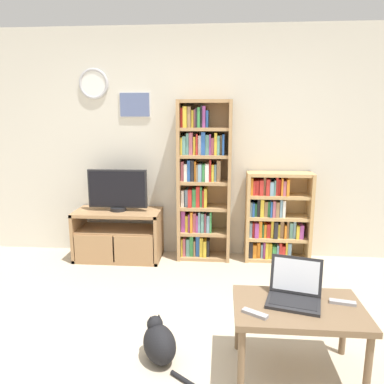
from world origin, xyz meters
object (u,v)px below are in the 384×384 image
object	(u,v)px
television	(118,190)
laptop	(295,291)
remote_near_laptop	(343,302)
cat	(159,343)
remote_far_from_laptop	(255,314)
bookshelf_tall	(201,181)
bookshelf_short	(274,218)
coffee_table	(298,314)
tv_stand	(118,235)

from	to	relation	value
television	laptop	world-z (taller)	television
remote_near_laptop	cat	size ratio (longest dim) A/B	0.36
laptop	remote_far_from_laptop	distance (m)	0.34
bookshelf_tall	bookshelf_short	xyz separation A→B (m)	(0.83, 0.01, -0.42)
television	coffee_table	xyz separation A→B (m)	(1.66, -1.84, -0.40)
coffee_table	cat	bearing A→B (deg)	177.23
television	remote_far_from_laptop	xyz separation A→B (m)	(1.38, -1.97, -0.33)
remote_near_laptop	cat	world-z (taller)	remote_near_laptop
television	laptop	xyz separation A→B (m)	(1.65, -1.77, -0.28)
television	remote_near_laptop	size ratio (longest dim) A/B	4.02
laptop	coffee_table	bearing A→B (deg)	-62.65
bookshelf_tall	coffee_table	bearing A→B (deg)	-69.55
bookshelf_tall	bookshelf_short	size ratio (longest dim) A/B	1.77
coffee_table	bookshelf_short	bearing A→B (deg)	86.93
tv_stand	bookshelf_short	distance (m)	1.80
tv_stand	coffee_table	world-z (taller)	tv_stand
bookshelf_tall	tv_stand	bearing A→B (deg)	-172.45
tv_stand	remote_far_from_laptop	world-z (taller)	tv_stand
coffee_table	remote_near_laptop	size ratio (longest dim) A/B	4.89
bookshelf_short	laptop	size ratio (longest dim) A/B	2.60
remote_near_laptop	television	bearing A→B (deg)	-120.69
bookshelf_short	remote_far_from_laptop	world-z (taller)	bookshelf_short
coffee_table	laptop	bearing A→B (deg)	102.67
tv_stand	bookshelf_tall	xyz separation A→B (m)	(0.95, 0.13, 0.62)
tv_stand	laptop	xyz separation A→B (m)	(1.66, -1.75, 0.24)
remote_near_laptop	tv_stand	bearing A→B (deg)	-120.30
remote_near_laptop	remote_far_from_laptop	bearing A→B (deg)	-60.28
laptop	remote_far_from_laptop	bearing A→B (deg)	-127.74
bookshelf_tall	remote_near_laptop	distance (m)	2.19
remote_near_laptop	bookshelf_short	bearing A→B (deg)	-162.77
tv_stand	remote_near_laptop	world-z (taller)	tv_stand
bookshelf_tall	bookshelf_short	distance (m)	0.93
television	cat	bearing A→B (deg)	-66.98
laptop	remote_near_laptop	bearing A→B (deg)	9.90
bookshelf_tall	laptop	world-z (taller)	bookshelf_tall
bookshelf_tall	laptop	size ratio (longest dim) A/B	4.62
television	coffee_table	distance (m)	2.51
laptop	remote_near_laptop	xyz separation A→B (m)	(0.30, -0.02, -0.05)
bookshelf_short	laptop	distance (m)	1.89
remote_far_from_laptop	television	bearing A→B (deg)	67.28
remote_far_from_laptop	cat	distance (m)	0.73
television	cat	distance (m)	2.07
television	remote_near_laptop	xyz separation A→B (m)	(1.95, -1.79, -0.33)
bookshelf_tall	coffee_table	xyz separation A→B (m)	(0.73, -1.95, -0.50)
television	bookshelf_tall	world-z (taller)	bookshelf_tall
coffee_table	remote_near_laptop	xyz separation A→B (m)	(0.28, 0.05, 0.07)
tv_stand	television	world-z (taller)	television
remote_near_laptop	laptop	bearing A→B (deg)	-82.83
cat	remote_far_from_laptop	bearing A→B (deg)	-46.98
television	bookshelf_tall	distance (m)	0.95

